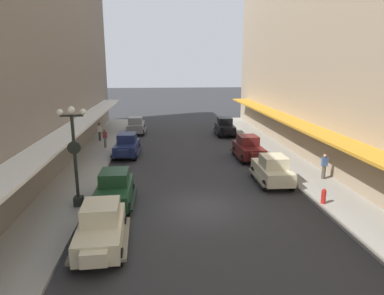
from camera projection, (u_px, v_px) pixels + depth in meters
The scene contains 15 objects.
ground_plane at pixel (203, 208), 17.86m from camera, with size 200.00×200.00×0.00m, color #2D2D30.
sidewalk_left at pixel (54, 212), 17.17m from camera, with size 3.00×60.00×0.15m, color #99968E.
sidewalk_right at pixel (340, 201), 18.51m from camera, with size 3.00×60.00×0.15m, color #99968E.
parked_car_0 at pixel (248, 147), 26.98m from camera, with size 2.20×4.28×1.84m.
parked_car_1 at pixel (101, 226), 13.71m from camera, with size 2.30×4.32×1.84m.
parked_car_2 at pixel (127, 145), 27.83m from camera, with size 2.31×4.32×1.84m.
parked_car_3 at pixel (225, 126), 36.31m from camera, with size 2.25×4.30×1.84m.
parked_car_4 at pixel (272, 169), 21.33m from camera, with size 2.18×4.28×1.84m.
parked_car_5 at pixel (136, 125), 37.05m from camera, with size 2.16×4.27×1.84m.
parked_car_6 at pixel (114, 189), 17.94m from camera, with size 2.14×4.26×1.84m.
lamp_post_with_clock at pixel (75, 153), 17.08m from camera, with size 1.42×0.44×5.16m.
fire_hydrant at pixel (324, 196), 17.94m from camera, with size 0.24×0.24×0.82m.
pedestrian_0 at pixel (100, 132), 32.97m from camera, with size 0.36×0.28×1.67m.
pedestrian_1 at pixel (105, 138), 30.17m from camera, with size 0.36×0.24×1.64m.
pedestrian_2 at pixel (324, 166), 21.79m from camera, with size 0.36×0.24×1.64m.
Camera 1 is at (-2.08, -16.51, 7.22)m, focal length 32.04 mm.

